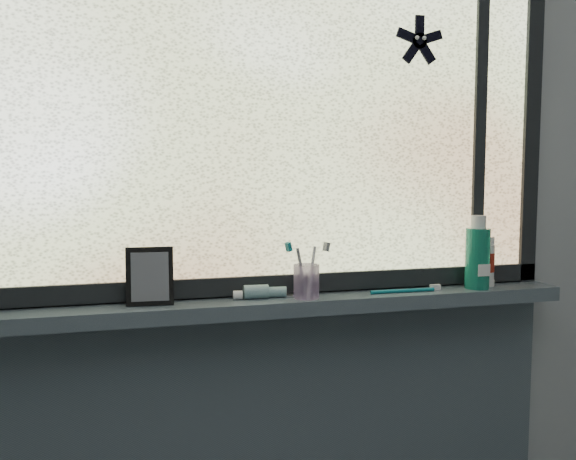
# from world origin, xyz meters

# --- Properties ---
(wall_back) EXTENTS (3.00, 0.01, 2.50)m
(wall_back) POSITION_xyz_m (0.00, 1.30, 1.25)
(wall_back) COLOR #9EA3A8
(wall_back) RESTS_ON ground
(windowsill) EXTENTS (1.62, 0.14, 0.04)m
(windowsill) POSITION_xyz_m (0.00, 1.23, 1.00)
(windowsill) COLOR #43505A
(windowsill) RESTS_ON wall_back
(window_pane) EXTENTS (1.50, 0.01, 1.00)m
(window_pane) POSITION_xyz_m (0.00, 1.28, 1.53)
(window_pane) COLOR silver
(window_pane) RESTS_ON wall_back
(frame_bottom) EXTENTS (1.60, 0.03, 0.05)m
(frame_bottom) POSITION_xyz_m (0.00, 1.28, 1.05)
(frame_bottom) COLOR black
(frame_bottom) RESTS_ON windowsill
(frame_right) EXTENTS (0.05, 0.03, 1.10)m
(frame_right) POSITION_xyz_m (0.78, 1.28, 1.53)
(frame_right) COLOR black
(frame_right) RESTS_ON wall_back
(frame_mullion) EXTENTS (0.03, 0.03, 1.00)m
(frame_mullion) POSITION_xyz_m (0.60, 1.28, 1.53)
(frame_mullion) COLOR black
(frame_mullion) RESTS_ON wall_back
(starfish_sticker) EXTENTS (0.15, 0.02, 0.15)m
(starfish_sticker) POSITION_xyz_m (0.40, 1.27, 1.72)
(starfish_sticker) COLOR black
(starfish_sticker) RESTS_ON window_pane
(vanity_mirror) EXTENTS (0.12, 0.07, 0.15)m
(vanity_mirror) POSITION_xyz_m (-0.35, 1.24, 1.09)
(vanity_mirror) COLOR black
(vanity_mirror) RESTS_ON windowsill
(toothpaste_tube) EXTENTS (0.21, 0.07, 0.04)m
(toothpaste_tube) POSITION_xyz_m (-0.06, 1.24, 1.04)
(toothpaste_tube) COLOR silver
(toothpaste_tube) RESTS_ON windowsill
(toothbrush_cup) EXTENTS (0.09, 0.09, 0.09)m
(toothbrush_cup) POSITION_xyz_m (0.05, 1.21, 1.06)
(toothbrush_cup) COLOR #B697C8
(toothbrush_cup) RESTS_ON windowsill
(toothbrush_lying) EXTENTS (0.23, 0.03, 0.02)m
(toothbrush_lying) POSITION_xyz_m (0.33, 1.21, 1.03)
(toothbrush_lying) COLOR #0E6F7E
(toothbrush_lying) RESTS_ON windowsill
(mouthwash_bottle) EXTENTS (0.07, 0.07, 0.17)m
(mouthwash_bottle) POSITION_xyz_m (0.57, 1.21, 1.13)
(mouthwash_bottle) COLOR #21AA88
(mouthwash_bottle) RESTS_ON windowsill
(cream_tube) EXTENTS (0.04, 0.04, 0.10)m
(cream_tube) POSITION_xyz_m (0.62, 1.24, 1.10)
(cream_tube) COLOR silver
(cream_tube) RESTS_ON windowsill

